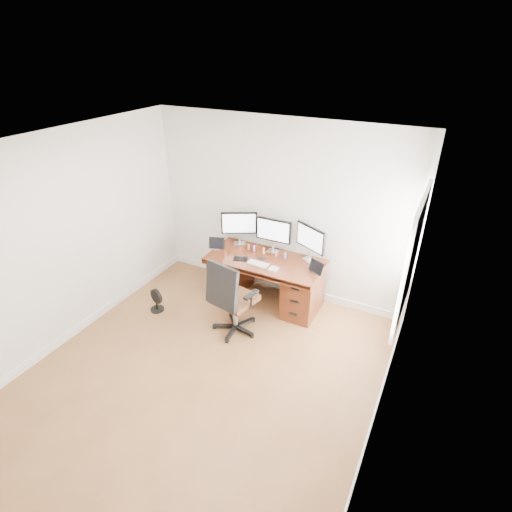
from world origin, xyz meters
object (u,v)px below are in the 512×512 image
at_px(office_chair, 232,309).
at_px(desk, 266,278).
at_px(floor_fan, 156,301).
at_px(monitor_center, 273,231).
at_px(keyboard, 258,264).

bearing_deg(office_chair, desk, 95.79).
bearing_deg(floor_fan, desk, 52.74).
bearing_deg(desk, monitor_center, 90.00).
height_order(office_chair, floor_fan, office_chair).
distance_m(desk, floor_fan, 1.67).
distance_m(office_chair, keyboard, 0.77).
xyz_separation_m(office_chair, floor_fan, (-1.26, -0.09, -0.20)).
xyz_separation_m(office_chair, monitor_center, (0.08, 1.11, 0.72)).
xyz_separation_m(monitor_center, keyboard, (-0.03, -0.45, -0.33)).
bearing_deg(office_chair, keyboard, 96.62).
distance_m(office_chair, floor_fan, 1.28).
bearing_deg(monitor_center, floor_fan, -138.62).
relative_size(desk, keyboard, 5.56).
bearing_deg(desk, office_chair, -95.56).
relative_size(office_chair, floor_fan, 3.20).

